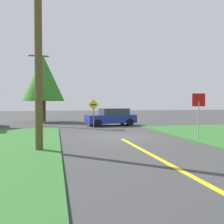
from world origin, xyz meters
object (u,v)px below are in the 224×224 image
object	(u,v)px
car_approaching_junction	(112,117)
utility_pole_mid	(39,87)
stop_sign	(199,107)
direction_sign	(94,110)
utility_pole_near	(38,61)
oak_tree_left	(43,78)

from	to	relation	value
car_approaching_junction	utility_pole_mid	distance (m)	7.27
stop_sign	direction_sign	world-z (taller)	stop_sign
utility_pole_near	utility_pole_mid	xyz separation A→B (m)	(-0.79, 12.94, -0.29)
stop_sign	oak_tree_left	xyz separation A→B (m)	(-9.29, 16.68, 3.08)
utility_pole_near	oak_tree_left	bearing A→B (deg)	92.01
direction_sign	oak_tree_left	world-z (taller)	oak_tree_left
car_approaching_junction	direction_sign	size ratio (longest dim) A/B	1.99
car_approaching_junction	oak_tree_left	distance (m)	10.05
oak_tree_left	stop_sign	bearing A→B (deg)	-60.90
utility_pole_mid	oak_tree_left	bearing A→B (deg)	88.44
stop_sign	direction_sign	distance (m)	9.58
utility_pole_mid	direction_sign	world-z (taller)	utility_pole_mid
stop_sign	direction_sign	xyz separation A→B (m)	(-4.81, 8.29, -0.36)
utility_pole_near	direction_sign	xyz separation A→B (m)	(3.84, 9.91, -2.37)
stop_sign	utility_pole_near	xyz separation A→B (m)	(-8.64, -1.62, 2.01)
utility_pole_mid	oak_tree_left	xyz separation A→B (m)	(0.15, 5.37, 1.35)
stop_sign	utility_pole_mid	distance (m)	14.83
car_approaching_junction	stop_sign	bearing A→B (deg)	97.21
stop_sign	utility_pole_mid	world-z (taller)	utility_pole_mid
utility_pole_near	direction_sign	bearing A→B (deg)	68.81
oak_tree_left	car_approaching_junction	bearing A→B (deg)	-45.04
utility_pole_near	oak_tree_left	distance (m)	18.35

